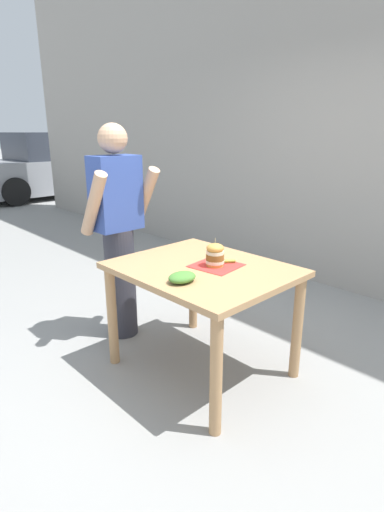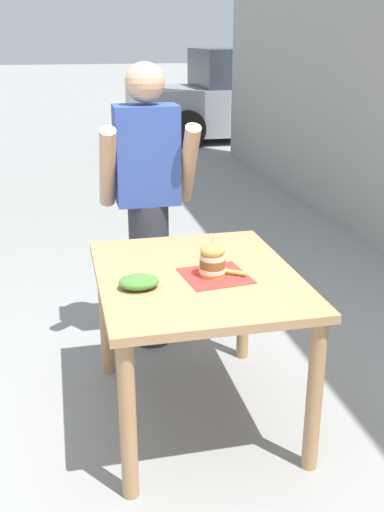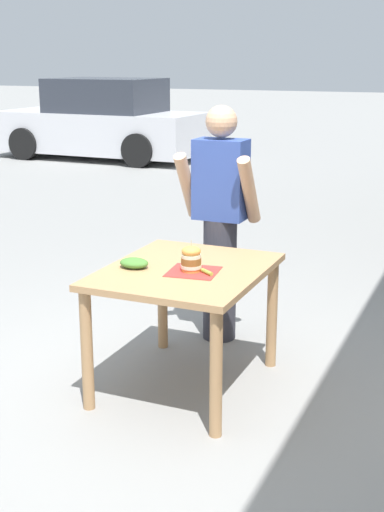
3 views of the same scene
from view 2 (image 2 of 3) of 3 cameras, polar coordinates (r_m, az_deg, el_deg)
ground_plane at (r=3.18m, az=0.41°, el=-14.72°), size 80.00×80.00×0.00m
patio_table at (r=2.85m, az=0.45°, el=-3.87°), size 0.92×1.13×0.77m
serving_paper at (r=2.77m, az=2.23°, el=-1.89°), size 0.32×0.32×0.00m
sandwich at (r=2.74m, az=1.97°, el=-0.39°), size 0.12×0.12×0.19m
pickle_spear at (r=2.77m, az=4.23°, el=-1.61°), size 0.09×0.08×0.02m
side_salad at (r=2.64m, az=-5.08°, el=-2.47°), size 0.18×0.14×0.06m
diner_across_table at (r=3.53m, az=-4.21°, el=4.82°), size 0.55×0.35×1.69m
parked_car_mid_block at (r=11.51m, az=5.23°, el=14.73°), size 4.24×1.90×1.60m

